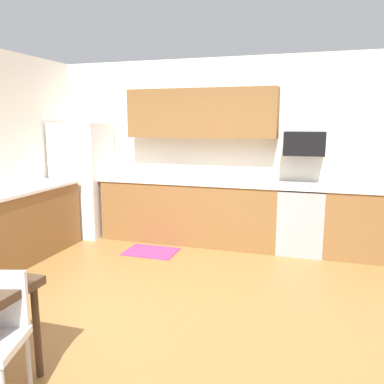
# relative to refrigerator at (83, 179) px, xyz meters

# --- Properties ---
(ground_plane) EXTENTS (12.00, 12.00, 0.00)m
(ground_plane) POSITION_rel_refrigerator_xyz_m (2.18, -2.22, -0.88)
(ground_plane) COLOR #9E6B38
(wall_back) EXTENTS (5.80, 0.10, 2.70)m
(wall_back) POSITION_rel_refrigerator_xyz_m (2.18, 0.43, 0.47)
(wall_back) COLOR silver
(wall_back) RESTS_ON ground
(cabinet_run_back) EXTENTS (2.62, 0.60, 0.90)m
(cabinet_run_back) POSITION_rel_refrigerator_xyz_m (1.74, 0.08, -0.43)
(cabinet_run_back) COLOR brown
(cabinet_run_back) RESTS_ON ground
(cabinet_run_back_right) EXTENTS (0.93, 0.60, 0.90)m
(cabinet_run_back_right) POSITION_rel_refrigerator_xyz_m (4.11, 0.08, -0.43)
(cabinet_run_back_right) COLOR brown
(cabinet_run_back_right) RESTS_ON ground
(cabinet_run_left) EXTENTS (0.60, 2.00, 0.90)m
(cabinet_run_left) POSITION_rel_refrigerator_xyz_m (-0.12, -1.42, -0.43)
(cabinet_run_left) COLOR brown
(cabinet_run_left) RESTS_ON ground
(countertop_back) EXTENTS (4.80, 0.64, 0.04)m
(countertop_back) POSITION_rel_refrigerator_xyz_m (2.18, 0.08, 0.04)
(countertop_back) COLOR silver
(countertop_back) RESTS_ON cabinet_run_back
(countertop_left) EXTENTS (0.64, 2.00, 0.04)m
(countertop_left) POSITION_rel_refrigerator_xyz_m (-0.12, -1.42, 0.04)
(countertop_left) COLOR silver
(countertop_left) RESTS_ON cabinet_run_left
(upper_cabinets_back) EXTENTS (2.20, 0.34, 0.70)m
(upper_cabinets_back) POSITION_rel_refrigerator_xyz_m (1.88, 0.21, 1.02)
(upper_cabinets_back) COLOR brown
(refrigerator) EXTENTS (0.76, 0.70, 1.76)m
(refrigerator) POSITION_rel_refrigerator_xyz_m (0.00, 0.00, 0.00)
(refrigerator) COLOR white
(refrigerator) RESTS_ON ground
(oven_range) EXTENTS (0.60, 0.60, 0.91)m
(oven_range) POSITION_rel_refrigerator_xyz_m (3.35, 0.08, -0.43)
(oven_range) COLOR #999BA0
(oven_range) RESTS_ON ground
(microwave) EXTENTS (0.54, 0.36, 0.32)m
(microwave) POSITION_rel_refrigerator_xyz_m (3.35, 0.18, 0.61)
(microwave) COLOR black
(sink_basin) EXTENTS (0.48, 0.40, 0.14)m
(sink_basin) POSITION_rel_refrigerator_xyz_m (1.46, 0.08, -0.00)
(sink_basin) COLOR #A5A8AD
(sink_basin) RESTS_ON countertop_back
(sink_faucet) EXTENTS (0.02, 0.02, 0.24)m
(sink_faucet) POSITION_rel_refrigerator_xyz_m (1.46, 0.26, 0.16)
(sink_faucet) COLOR #B2B5BA
(sink_faucet) RESTS_ON countertop_back
(floor_mat) EXTENTS (0.70, 0.50, 0.01)m
(floor_mat) POSITION_rel_refrigerator_xyz_m (1.39, -0.57, -0.88)
(floor_mat) COLOR #CC3372
(floor_mat) RESTS_ON ground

